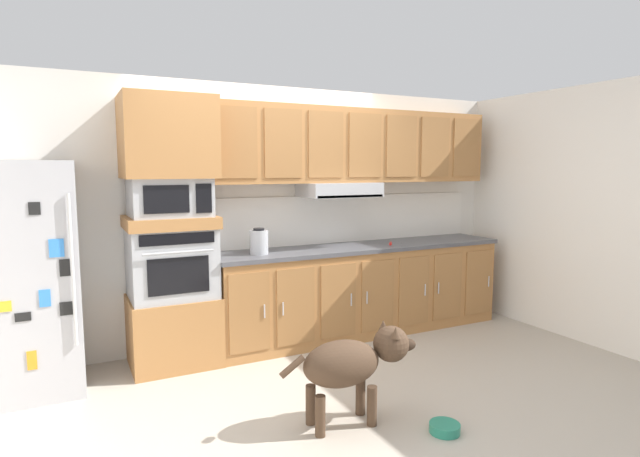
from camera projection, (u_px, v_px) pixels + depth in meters
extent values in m
plane|color=#B2A899|center=(309.00, 374.00, 4.25)|extent=(9.60, 9.60, 0.00)
cube|color=silver|center=(261.00, 214.00, 5.09)|extent=(6.20, 0.12, 2.50)
cube|color=white|center=(550.00, 212.00, 5.35)|extent=(0.12, 7.10, 2.50)
cube|color=#ADADB2|center=(24.00, 279.00, 3.83)|extent=(0.76, 0.70, 1.76)
cylinder|color=silver|center=(72.00, 270.00, 3.64)|extent=(0.02, 0.02, 1.10)
cube|color=orange|center=(32.00, 360.00, 3.60)|extent=(0.06, 0.01, 0.14)
cube|color=black|center=(23.00, 317.00, 3.54)|extent=(0.10, 0.01, 0.06)
cube|color=#337FDB|center=(45.00, 298.00, 3.59)|extent=(0.07, 0.01, 0.12)
cube|color=#337FDB|center=(56.00, 248.00, 3.59)|extent=(0.10, 0.01, 0.13)
cube|color=gold|center=(2.00, 307.00, 3.48)|extent=(0.11, 0.01, 0.07)
cube|color=black|center=(34.00, 208.00, 3.51)|extent=(0.07, 0.01, 0.09)
cube|color=black|center=(65.00, 268.00, 3.63)|extent=(0.07, 0.01, 0.12)
cube|color=black|center=(68.00, 308.00, 3.67)|extent=(0.10, 0.01, 0.10)
cube|color=#A8703D|center=(174.00, 330.00, 4.46)|extent=(0.74, 0.62, 0.60)
cube|color=#A8AAAF|center=(172.00, 262.00, 4.38)|extent=(0.70, 0.58, 0.60)
cube|color=black|center=(179.00, 276.00, 4.13)|extent=(0.49, 0.01, 0.30)
cube|color=black|center=(178.00, 239.00, 4.09)|extent=(0.59, 0.01, 0.09)
cylinder|color=#A8AAAF|center=(179.00, 252.00, 4.08)|extent=(0.56, 0.02, 0.02)
cube|color=#A8703D|center=(170.00, 222.00, 4.34)|extent=(0.74, 0.62, 0.10)
cube|color=#A8AAAF|center=(169.00, 197.00, 4.32)|extent=(0.64, 0.53, 0.32)
cube|color=black|center=(167.00, 199.00, 4.05)|extent=(0.35, 0.01, 0.22)
cube|color=black|center=(204.00, 198.00, 4.18)|extent=(0.13, 0.01, 0.24)
cube|color=#A8703D|center=(167.00, 137.00, 4.26)|extent=(0.74, 0.62, 0.68)
cube|color=#A8703D|center=(361.00, 291.00, 5.29)|extent=(3.08, 0.60, 0.88)
cube|color=#9A6738|center=(250.00, 313.00, 4.43)|extent=(0.37, 0.01, 0.70)
cylinder|color=#BCBCC1|center=(265.00, 311.00, 4.47)|extent=(0.01, 0.01, 0.12)
cube|color=#9A6738|center=(296.00, 307.00, 4.63)|extent=(0.37, 0.01, 0.70)
cylinder|color=#BCBCC1|center=(283.00, 309.00, 4.55)|extent=(0.01, 0.01, 0.12)
cube|color=#9A6738|center=(338.00, 301.00, 4.82)|extent=(0.37, 0.01, 0.70)
cylinder|color=#BCBCC1|center=(351.00, 300.00, 4.87)|extent=(0.01, 0.01, 0.12)
cube|color=#9A6738|center=(378.00, 296.00, 5.02)|extent=(0.37, 0.01, 0.70)
cylinder|color=#BCBCC1|center=(367.00, 298.00, 4.95)|extent=(0.01, 0.01, 0.12)
cube|color=#9A6738|center=(414.00, 291.00, 5.21)|extent=(0.37, 0.01, 0.70)
cylinder|color=#BCBCC1|center=(425.00, 290.00, 5.26)|extent=(0.01, 0.01, 0.12)
cube|color=#9A6738|center=(448.00, 286.00, 5.41)|extent=(0.37, 0.01, 0.70)
cylinder|color=#BCBCC1|center=(439.00, 288.00, 5.34)|extent=(0.01, 0.01, 0.12)
cube|color=#9A6738|center=(479.00, 282.00, 5.61)|extent=(0.37, 0.01, 0.70)
cylinder|color=#BCBCC1|center=(489.00, 281.00, 5.65)|extent=(0.01, 0.01, 0.12)
cube|color=#4C4C51|center=(362.00, 247.00, 5.24)|extent=(3.12, 0.64, 0.04)
cube|color=white|center=(348.00, 218.00, 5.46)|extent=(3.12, 0.02, 0.50)
cube|color=#A8703D|center=(356.00, 146.00, 5.23)|extent=(3.08, 0.34, 0.74)
cube|color=#A8AAAF|center=(339.00, 190.00, 5.12)|extent=(0.76, 0.48, 0.14)
cube|color=black|center=(350.00, 196.00, 4.93)|extent=(0.72, 0.04, 0.02)
cube|color=#9A6738|center=(237.00, 142.00, 4.49)|extent=(0.37, 0.01, 0.63)
cube|color=#9A6738|center=(284.00, 144.00, 4.68)|extent=(0.37, 0.01, 0.63)
cube|color=#9A6738|center=(326.00, 145.00, 4.88)|extent=(0.37, 0.01, 0.63)
cube|color=#9A6738|center=(365.00, 145.00, 5.08)|extent=(0.37, 0.01, 0.63)
cube|color=#9A6738|center=(402.00, 146.00, 5.27)|extent=(0.37, 0.01, 0.63)
cube|color=#9A6738|center=(435.00, 147.00, 5.47)|extent=(0.37, 0.01, 0.63)
cube|color=#9A6738|center=(467.00, 148.00, 5.67)|extent=(0.37, 0.01, 0.63)
cylinder|color=red|center=(391.00, 243.00, 5.26)|extent=(0.08, 0.10, 0.03)
cylinder|color=silver|center=(401.00, 244.00, 5.24)|extent=(0.08, 0.10, 0.01)
cylinder|color=#A8AAAF|center=(259.00, 242.00, 4.67)|extent=(0.17, 0.17, 0.22)
cylinder|color=black|center=(259.00, 229.00, 4.66)|extent=(0.10, 0.10, 0.02)
ellipsoid|color=#473323|center=(341.00, 364.00, 3.36)|extent=(0.55, 0.35, 0.31)
sphere|color=#473323|center=(391.00, 344.00, 3.49)|extent=(0.25, 0.25, 0.25)
ellipsoid|color=#312318|center=(407.00, 345.00, 3.54)|extent=(0.15, 0.10, 0.09)
cone|color=#473323|center=(383.00, 325.00, 3.55)|extent=(0.07, 0.07, 0.08)
cone|color=#473323|center=(396.00, 333.00, 3.40)|extent=(0.07, 0.07, 0.08)
cylinder|color=#473323|center=(292.00, 367.00, 3.23)|extent=(0.18, 0.06, 0.14)
cylinder|color=#473323|center=(360.00, 395.00, 3.55)|extent=(0.07, 0.07, 0.27)
cylinder|color=#473323|center=(372.00, 406.00, 3.39)|extent=(0.07, 0.07, 0.27)
cylinder|color=#473323|center=(311.00, 405.00, 3.41)|extent=(0.07, 0.07, 0.27)
cylinder|color=#473323|center=(320.00, 416.00, 3.25)|extent=(0.07, 0.07, 0.27)
cylinder|color=#267F66|center=(445.00, 428.00, 3.31)|extent=(0.20, 0.20, 0.06)
cylinder|color=brown|center=(445.00, 427.00, 3.31)|extent=(0.15, 0.15, 0.03)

